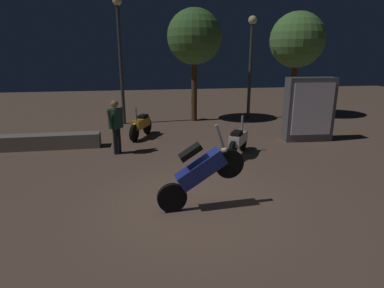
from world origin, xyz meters
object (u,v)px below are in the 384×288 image
motorcycle_white_parked_left (238,141)px  motorcycle_orange_parked_right (141,125)px  kiosk_billboard (309,110)px  streetlamp_far (120,45)px  person_rider_beside (116,122)px  streetlamp_near (251,54)px  motorcycle_blue_foreground (201,172)px

motorcycle_white_parked_left → motorcycle_orange_parked_right: bearing=80.5°
kiosk_billboard → streetlamp_far: bearing=-27.4°
motorcycle_white_parked_left → streetlamp_far: size_ratio=0.29×
motorcycle_white_parked_left → person_rider_beside: person_rider_beside is taller
streetlamp_near → person_rider_beside: bearing=-142.4°
streetlamp_far → person_rider_beside: bearing=-90.6°
person_rider_beside → streetlamp_near: streetlamp_near is taller
motorcycle_orange_parked_right → streetlamp_near: 5.84m
motorcycle_orange_parked_right → kiosk_billboard: size_ratio=0.74×
motorcycle_white_parked_left → kiosk_billboard: bearing=-33.2°
streetlamp_near → motorcycle_orange_parked_right: bearing=-152.9°
motorcycle_orange_parked_right → streetlamp_far: streetlamp_far is taller
motorcycle_white_parked_left → motorcycle_orange_parked_right: 3.73m
motorcycle_orange_parked_right → person_rider_beside: 1.98m
motorcycle_white_parked_left → motorcycle_orange_parked_right: same height
motorcycle_blue_foreground → person_rider_beside: bearing=111.1°
motorcycle_orange_parked_right → motorcycle_blue_foreground: bearing=35.6°
person_rider_beside → motorcycle_white_parked_left: bearing=23.6°
streetlamp_far → streetlamp_near: bearing=1.0°
streetlamp_far → motorcycle_white_parked_left: bearing=-55.0°
motorcycle_white_parked_left → motorcycle_blue_foreground: bearing=-175.9°
streetlamp_near → streetlamp_far: size_ratio=0.88×
motorcycle_blue_foreground → motorcycle_orange_parked_right: motorcycle_blue_foreground is taller
motorcycle_white_parked_left → kiosk_billboard: 3.11m
streetlamp_near → motorcycle_white_parked_left: bearing=-112.1°
streetlamp_far → kiosk_billboard: 7.49m
motorcycle_blue_foreground → kiosk_billboard: size_ratio=0.79×
person_rider_beside → kiosk_billboard: kiosk_billboard is taller
motorcycle_blue_foreground → motorcycle_white_parked_left: 3.49m
motorcycle_orange_parked_right → streetlamp_near: size_ratio=0.36×
motorcycle_blue_foreground → kiosk_billboard: (4.49, 4.25, 0.31)m
person_rider_beside → kiosk_billboard: size_ratio=0.75×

